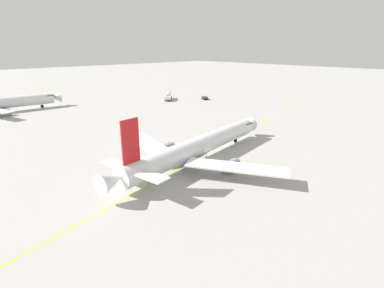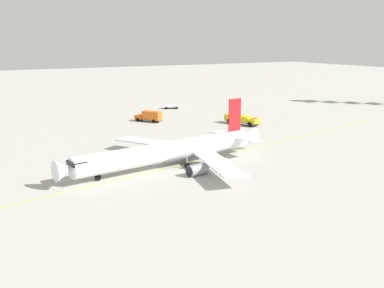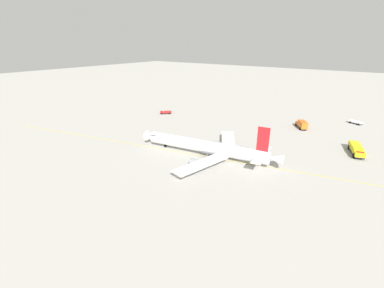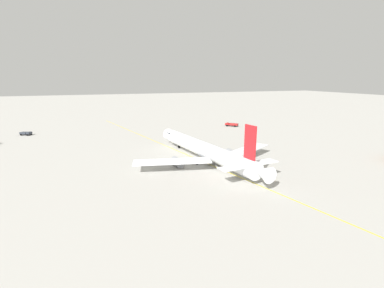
% 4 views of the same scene
% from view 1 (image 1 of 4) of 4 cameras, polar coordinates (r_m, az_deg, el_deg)
% --- Properties ---
extents(ground_plane, '(600.00, 600.00, 0.00)m').
position_cam_1_polar(ground_plane, '(57.98, 3.04, -3.16)').
color(ground_plane, '#ADAAA3').
extents(airliner_main, '(37.46, 44.02, 11.45)m').
position_cam_1_polar(airliner_main, '(56.70, 0.88, -0.74)').
color(airliner_main, white).
rests_on(airliner_main, ground_plane).
extents(baggage_truck_truck, '(4.20, 3.49, 1.22)m').
position_cam_1_polar(baggage_truck_truck, '(125.64, 2.49, 8.87)').
color(baggage_truck_truck, '#232326').
rests_on(baggage_truck_truck, ground_plane).
extents(fuel_tanker_truck, '(8.47, 7.76, 2.87)m').
position_cam_1_polar(fuel_tanker_truck, '(125.45, -4.59, 9.21)').
color(fuel_tanker_truck, '#232326').
rests_on(fuel_tanker_truck, ground_plane).
extents(taxiway_centreline, '(34.59, 152.54, 0.01)m').
position_cam_1_polar(taxiway_centreline, '(60.12, 1.73, -2.35)').
color(taxiway_centreline, yellow).
rests_on(taxiway_centreline, ground_plane).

